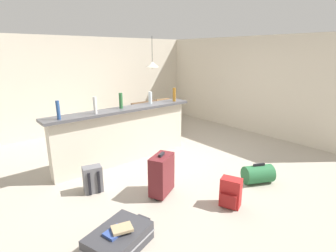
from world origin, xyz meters
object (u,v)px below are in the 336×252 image
bottle_green (121,101)px  book_stack (118,230)px  dining_table (155,106)px  dining_chair_near_partition (165,115)px  bottle_clear (150,98)px  backpack_grey (93,179)px  backpack_red (231,193)px  suitcase_flat_charcoal (119,239)px  suitcase_upright_maroon (162,174)px  duffel_bag_green (258,174)px  bottle_amber (174,95)px  bottle_blue (58,110)px  bottle_white (95,105)px  pendant_lamp (152,64)px

bottle_green → book_stack: bearing=-121.6°
dining_table → dining_chair_near_partition: 0.58m
bottle_clear → dining_table: (1.20, 1.42, -0.56)m
backpack_grey → backpack_red: 2.09m
dining_chair_near_partition → suitcase_flat_charcoal: size_ratio=1.04×
suitcase_upright_maroon → bottle_clear: bearing=59.2°
dining_chair_near_partition → suitcase_flat_charcoal: 4.26m
suitcase_upright_maroon → dining_table: bearing=54.4°
backpack_red → duffel_bag_green: bearing=8.4°
bottle_green → duffel_bag_green: bottle_green is taller
bottle_amber → dining_table: size_ratio=0.26×
duffel_bag_green → bottle_blue: bearing=139.5°
duffel_bag_green → suitcase_upright_maroon: bearing=153.3°
backpack_red → suitcase_upright_maroon: size_ratio=0.63×
bottle_white → duffel_bag_green: size_ratio=0.52×
bottle_white → dining_table: bearing=32.3°
pendant_lamp → suitcase_flat_charcoal: (-3.11, -3.54, -1.67)m
suitcase_flat_charcoal → suitcase_upright_maroon: size_ratio=1.33×
bottle_white → book_stack: 2.32m
backpack_red → suitcase_upright_maroon: 1.03m
bottle_clear → duffel_bag_green: (0.58, -2.21, -1.05)m
dining_table → book_stack: dining_table is taller
bottle_white → dining_table: 2.96m
bottle_clear → dining_chair_near_partition: bearing=38.4°
bottle_green → bottle_blue: bearing=-174.7°
dining_chair_near_partition → backpack_red: dining_chair_near_partition is taller
bottle_amber → dining_chair_near_partition: size_ratio=0.31×
bottle_clear → bottle_amber: bottle_amber is taller
bottle_white → dining_chair_near_partition: size_ratio=0.32×
bottle_clear → bottle_white: bearing=-174.2°
pendant_lamp → book_stack: 4.99m
backpack_grey → duffel_bag_green: 2.68m
bottle_blue → dining_table: 3.48m
bottle_blue → dining_chair_near_partition: 3.21m
bottle_blue → bottle_green: 1.18m
bottle_white → dining_chair_near_partition: bearing=23.0°
pendant_lamp → suitcase_flat_charcoal: bearing=-131.2°
pendant_lamp → suitcase_upright_maroon: 3.86m
dining_table → dining_chair_near_partition: bearing=-99.9°
book_stack → bottle_amber: bearing=38.3°
dining_table → duffel_bag_green: bearing=-99.6°
bottle_blue → bottle_green: size_ratio=1.03×
pendant_lamp → dining_chair_near_partition: bearing=-94.7°
dining_chair_near_partition → duffel_bag_green: (-0.52, -3.08, -0.36)m
bottle_white → bottle_green: bearing=11.8°
backpack_grey → backpack_red: size_ratio=1.00×
suitcase_flat_charcoal → duffel_bag_green: duffel_bag_green is taller
bottle_white → bottle_amber: bottle_white is taller
bottle_green → bottle_clear: bottle_green is taller
backpack_red → dining_table: bearing=67.9°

